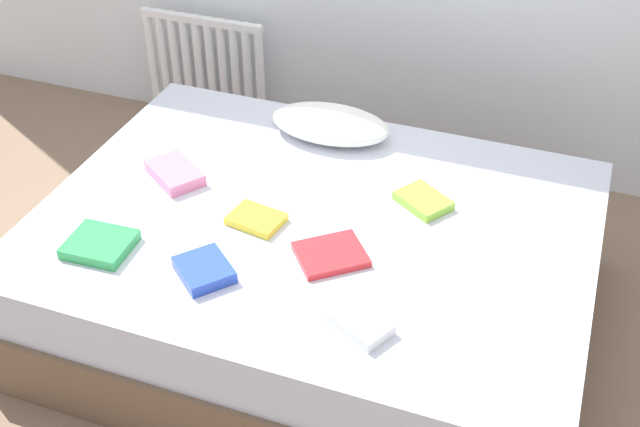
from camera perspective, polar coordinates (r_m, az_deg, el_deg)
ground_plane at (r=3.18m, az=-0.31°, el=-7.43°), size 8.00×8.00×0.00m
bed at (r=3.01m, az=-0.33°, el=-4.07°), size 2.00×1.50×0.50m
radiator at (r=4.24m, az=-8.25°, el=10.53°), size 0.67×0.04×0.52m
pillow at (r=3.29m, az=0.74°, el=6.44°), size 0.50×0.28×0.11m
textbook_blue at (r=2.63m, az=-8.30°, el=-4.02°), size 0.24×0.24×0.04m
textbook_yellow at (r=2.83m, az=-4.59°, el=-0.39°), size 0.21×0.17×0.03m
textbook_white at (r=2.43m, az=2.80°, el=-7.79°), size 0.23×0.20×0.04m
textbook_lime at (r=2.93m, az=7.41°, el=0.92°), size 0.23×0.22×0.03m
textbook_green at (r=2.80m, az=-15.49°, el=-2.14°), size 0.22×0.20×0.04m
textbook_pink at (r=3.09m, az=-10.35°, el=2.87°), size 0.27×0.25×0.05m
textbook_red at (r=2.67m, az=0.77°, el=-2.95°), size 0.29×0.28×0.03m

